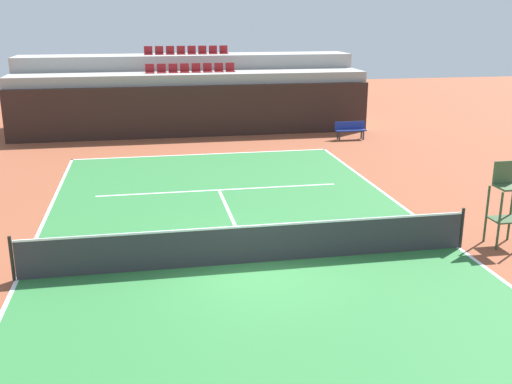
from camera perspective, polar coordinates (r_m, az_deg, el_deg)
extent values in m
plane|color=brown|center=(14.78, -0.40, -6.75)|extent=(80.00, 80.00, 0.00)
cube|color=#2D7238|center=(14.77, -0.40, -6.73)|extent=(11.00, 24.00, 0.01)
cube|color=white|center=(26.08, -5.06, 3.58)|extent=(11.00, 0.10, 0.00)
cube|color=white|center=(14.90, -21.71, -7.75)|extent=(0.10, 24.00, 0.00)
cube|color=white|center=(16.55, 18.58, -4.99)|extent=(0.10, 24.00, 0.00)
cube|color=white|center=(20.74, -3.53, 0.20)|extent=(8.26, 0.10, 0.00)
cube|color=white|center=(17.72, -2.23, -2.68)|extent=(0.10, 6.40, 0.00)
cube|color=black|center=(29.76, -5.89, 7.59)|extent=(17.66, 0.30, 2.49)
cube|color=#9E9E99|center=(31.05, -6.12, 8.43)|extent=(17.66, 2.40, 3.00)
cube|color=#9E9E99|center=(33.37, -6.48, 9.62)|extent=(17.66, 2.40, 3.74)
cube|color=maroon|center=(30.78, -10.01, 11.06)|extent=(0.44, 0.44, 0.04)
cube|color=maroon|center=(30.96, -10.04, 11.50)|extent=(0.44, 0.04, 0.40)
cube|color=maroon|center=(30.80, -8.92, 11.11)|extent=(0.44, 0.44, 0.04)
cube|color=maroon|center=(30.97, -8.96, 11.55)|extent=(0.44, 0.04, 0.40)
cube|color=maroon|center=(30.82, -7.84, 11.16)|extent=(0.44, 0.44, 0.04)
cube|color=maroon|center=(31.00, -7.87, 11.60)|extent=(0.44, 0.04, 0.40)
cube|color=maroon|center=(30.85, -6.75, 11.20)|extent=(0.44, 0.44, 0.04)
cube|color=maroon|center=(31.03, -6.79, 11.64)|extent=(0.44, 0.04, 0.40)
cube|color=maroon|center=(30.90, -5.66, 11.25)|extent=(0.44, 0.44, 0.04)
cube|color=maroon|center=(31.08, -5.71, 11.68)|extent=(0.44, 0.04, 0.40)
cube|color=maroon|center=(30.95, -4.58, 11.28)|extent=(0.44, 0.44, 0.04)
cube|color=maroon|center=(31.13, -4.63, 11.72)|extent=(0.44, 0.04, 0.40)
cube|color=maroon|center=(31.02, -3.50, 11.31)|extent=(0.44, 0.44, 0.04)
cube|color=maroon|center=(31.20, -3.56, 11.75)|extent=(0.44, 0.04, 0.40)
cube|color=maroon|center=(31.09, -2.43, 11.34)|extent=(0.44, 0.44, 0.04)
cube|color=maroon|center=(31.27, -2.49, 11.78)|extent=(0.44, 0.04, 0.40)
cube|color=maroon|center=(33.12, -10.15, 12.70)|extent=(0.44, 0.44, 0.04)
cube|color=maroon|center=(33.30, -10.18, 13.10)|extent=(0.44, 0.04, 0.40)
cube|color=maroon|center=(33.13, -9.13, 12.75)|extent=(0.44, 0.44, 0.04)
cube|color=maroon|center=(33.32, -9.16, 13.15)|extent=(0.44, 0.04, 0.40)
cube|color=maroon|center=(33.15, -8.11, 12.80)|extent=(0.44, 0.44, 0.04)
cube|color=maroon|center=(33.34, -8.15, 13.20)|extent=(0.44, 0.04, 0.40)
cube|color=maroon|center=(33.18, -7.10, 12.84)|extent=(0.44, 0.44, 0.04)
cube|color=maroon|center=(33.37, -7.13, 13.24)|extent=(0.44, 0.04, 0.40)
cube|color=maroon|center=(33.22, -6.08, 12.88)|extent=(0.44, 0.44, 0.04)
cube|color=maroon|center=(33.41, -6.12, 13.27)|extent=(0.44, 0.04, 0.40)
cube|color=maroon|center=(33.28, -5.07, 12.91)|extent=(0.44, 0.44, 0.04)
cube|color=maroon|center=(33.46, -5.11, 13.31)|extent=(0.44, 0.04, 0.40)
cube|color=maroon|center=(33.34, -4.06, 12.94)|extent=(0.44, 0.44, 0.04)
cube|color=maroon|center=(33.52, -4.11, 13.33)|extent=(0.44, 0.04, 0.40)
cube|color=maroon|center=(33.41, -3.05, 12.96)|extent=(0.44, 0.44, 0.04)
cube|color=maroon|center=(33.59, -3.10, 13.36)|extent=(0.44, 0.04, 0.40)
cylinder|color=black|center=(14.71, -22.13, -5.86)|extent=(0.08, 0.08, 1.07)
cylinder|color=black|center=(16.39, 18.91, -3.24)|extent=(0.08, 0.08, 1.07)
cube|color=#333338|center=(14.60, -0.41, -5.05)|extent=(10.90, 0.02, 0.92)
cube|color=white|center=(14.42, -0.41, -3.26)|extent=(10.90, 0.04, 0.05)
cylinder|color=#334C2D|center=(16.51, 22.06, -2.59)|extent=(0.06, 0.06, 1.55)
cylinder|color=#334C2D|center=(16.99, 21.00, -1.95)|extent=(0.06, 0.06, 1.55)
cylinder|color=#334C2D|center=(17.36, 22.98, -1.78)|extent=(0.06, 0.06, 1.55)
cube|color=#334C2D|center=(16.96, 22.50, -2.42)|extent=(0.70, 0.60, 0.04)
cube|color=#3F5938|center=(16.71, 22.83, 0.42)|extent=(0.60, 0.60, 0.05)
cube|color=#3F5938|center=(16.86, 22.44, 1.75)|extent=(0.60, 0.04, 0.60)
cube|color=navy|center=(29.41, 8.96, 5.80)|extent=(1.50, 0.40, 0.05)
cube|color=navy|center=(29.54, 8.87, 6.28)|extent=(1.50, 0.04, 0.36)
cube|color=#2D2D33|center=(29.13, 7.92, 5.26)|extent=(0.06, 0.06, 0.42)
cube|color=#2D2D33|center=(29.53, 10.14, 5.31)|extent=(0.06, 0.06, 0.42)
cube|color=#2D2D33|center=(29.39, 7.74, 5.37)|extent=(0.06, 0.06, 0.42)
cube|color=#2D2D33|center=(29.79, 9.95, 5.42)|extent=(0.06, 0.06, 0.42)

